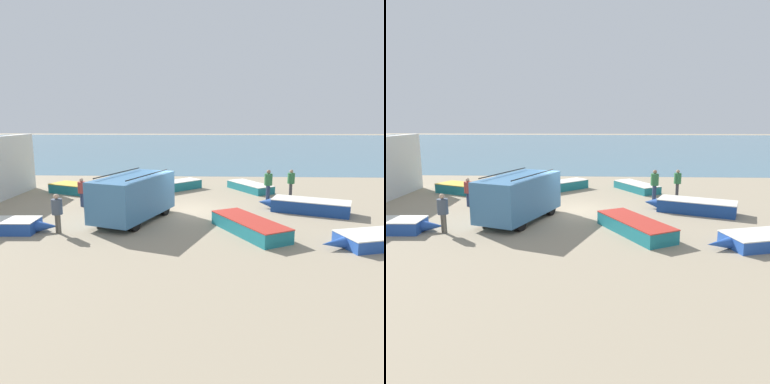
# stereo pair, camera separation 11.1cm
# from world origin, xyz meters

# --- Properties ---
(ground_plane) EXTENTS (200.00, 200.00, 0.00)m
(ground_plane) POSITION_xyz_m (0.00, 0.00, 0.00)
(ground_plane) COLOR gray
(sea_water) EXTENTS (120.00, 80.00, 0.01)m
(sea_water) POSITION_xyz_m (0.00, 52.00, 0.00)
(sea_water) COLOR #477084
(sea_water) RESTS_ON ground_plane
(parked_van) EXTENTS (3.55, 5.21, 2.29)m
(parked_van) POSITION_xyz_m (-2.21, -1.92, 1.19)
(parked_van) COLOR teal
(parked_van) RESTS_ON ground_plane
(fishing_rowboat_0) EXTENTS (3.23, 4.80, 0.61)m
(fishing_rowboat_0) POSITION_xyz_m (2.98, -3.58, 0.31)
(fishing_rowboat_0) COLOR #1E757F
(fishing_rowboat_0) RESTS_ON ground_plane
(fishing_rowboat_1) EXTENTS (2.98, 4.22, 0.53)m
(fishing_rowboat_1) POSITION_xyz_m (4.06, 5.97, 0.26)
(fishing_rowboat_1) COLOR #1E757F
(fishing_rowboat_1) RESTS_ON ground_plane
(fishing_rowboat_3) EXTENTS (4.70, 2.92, 0.61)m
(fishing_rowboat_3) POSITION_xyz_m (-7.23, 4.50, 0.31)
(fishing_rowboat_3) COLOR #1E757F
(fishing_rowboat_3) RESTS_ON ground_plane
(fishing_rowboat_5) EXTENTS (4.73, 2.84, 0.68)m
(fishing_rowboat_5) POSITION_xyz_m (6.46, 0.05, 0.34)
(fishing_rowboat_5) COLOR navy
(fishing_rowboat_5) RESTS_ON ground_plane
(fishing_rowboat_6) EXTENTS (4.62, 4.45, 0.61)m
(fishing_rowboat_6) POSITION_xyz_m (-1.36, 5.46, 0.31)
(fishing_rowboat_6) COLOR #1E757F
(fishing_rowboat_6) RESTS_ON ground_plane
(fisherman_0) EXTENTS (0.48, 0.48, 1.81)m
(fisherman_0) POSITION_xyz_m (4.89, 3.05, 1.08)
(fisherman_0) COLOR navy
(fisherman_0) RESTS_ON ground_plane
(fisherman_1) EXTENTS (0.45, 0.45, 1.71)m
(fisherman_1) POSITION_xyz_m (-5.06, -4.06, 1.02)
(fisherman_1) COLOR #5B564C
(fisherman_1) RESTS_ON ground_plane
(fisherman_2) EXTENTS (0.42, 0.42, 1.61)m
(fisherman_2) POSITION_xyz_m (-5.63, 0.75, 0.96)
(fisherman_2) COLOR navy
(fisherman_2) RESTS_ON ground_plane
(fisherman_3) EXTENTS (0.44, 0.44, 1.69)m
(fisherman_3) POSITION_xyz_m (6.47, 4.09, 1.01)
(fisherman_3) COLOR #38383D
(fisherman_3) RESTS_ON ground_plane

